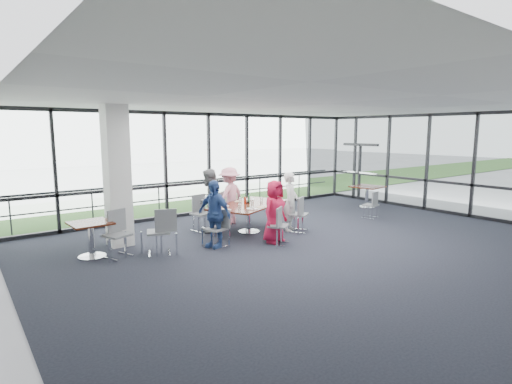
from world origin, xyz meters
TOP-DOWN VIEW (x-y plane):
  - floor at (0.00, 0.00)m, footprint 12.00×10.00m
  - ceiling at (0.00, 0.00)m, footprint 12.00×10.00m
  - wall_left at (-6.00, 0.00)m, footprint 0.10×10.00m
  - curtain_wall_back at (0.00, 5.00)m, footprint 12.00×0.10m
  - curtain_wall_right at (6.00, 0.00)m, footprint 0.10×10.00m
  - exit_door at (6.00, 3.75)m, footprint 0.12×1.60m
  - structural_column at (-3.60, 3.00)m, footprint 0.50×0.50m
  - apron at (0.00, 10.00)m, footprint 80.00×70.00m
  - grass_strip at (0.00, 8.00)m, footprint 80.00×5.00m
  - hangar_main at (4.00, 32.00)m, footprint 24.00×10.00m
  - guard_rail at (0.00, 5.60)m, footprint 12.00×0.06m
  - main_table at (-0.52, 2.14)m, footprint 2.53×2.01m
  - side_table_left at (-4.39, 2.43)m, footprint 0.82×0.82m
  - side_table_right at (4.80, 2.45)m, footprint 1.07×1.07m
  - diner_near_left at (-0.61, 1.00)m, footprint 0.82×0.63m
  - diner_near_right at (0.46, 1.62)m, footprint 0.70×0.66m
  - diner_far_left at (-1.33, 2.80)m, footprint 0.94×0.87m
  - diner_far_right at (-0.40, 3.23)m, footprint 1.16×0.84m
  - diner_end at (-1.96, 1.51)m, footprint 0.74×1.01m
  - chair_main_nl at (-0.65, 0.81)m, footprint 0.60×0.60m
  - chair_main_nr at (0.55, 1.40)m, footprint 0.61×0.61m
  - chair_main_fl at (-1.43, 3.02)m, footprint 0.52×0.52m
  - chair_main_fr at (-0.56, 3.37)m, footprint 0.60×0.60m
  - chair_main_end at (-1.94, 1.49)m, footprint 0.51×0.51m
  - chair_spare_la at (-3.18, 1.78)m, footprint 0.63×0.63m
  - chair_spare_lb at (-3.96, 2.10)m, footprint 0.60×0.60m
  - chair_spare_r at (3.45, 1.29)m, footprint 0.47×0.47m
  - plate_nl at (-0.86, 1.54)m, footprint 0.28×0.28m
  - plate_nr at (0.28, 2.04)m, footprint 0.27×0.27m
  - plate_fl at (-1.22, 2.27)m, footprint 0.28×0.28m
  - plate_fr at (-0.10, 2.68)m, footprint 0.28×0.28m
  - plate_end at (-1.45, 1.80)m, footprint 0.26×0.26m
  - tumbler_a at (-0.63, 1.85)m, footprint 0.07×0.07m
  - tumbler_b at (-0.12, 2.12)m, footprint 0.07×0.07m
  - tumbler_c at (-0.57, 2.45)m, footprint 0.07×0.07m
  - tumbler_d at (-1.14, 1.68)m, footprint 0.07×0.07m
  - menu_a at (-0.53, 1.62)m, footprint 0.32×0.26m
  - menu_b at (0.54, 2.25)m, footprint 0.37×0.32m
  - menu_c at (-0.49, 2.62)m, footprint 0.37×0.36m
  - condiment_caddy at (-0.49, 2.27)m, footprint 0.10×0.07m
  - ketchup_bottle at (-0.59, 2.22)m, footprint 0.06×0.06m
  - green_bottle at (-0.43, 2.27)m, footprint 0.05×0.05m

SIDE VIEW (x-z plane):
  - apron at x=0.00m, z-range -0.03..-0.01m
  - floor at x=0.00m, z-range -0.02..0.00m
  - grass_strip at x=0.00m, z-range 0.01..0.01m
  - chair_spare_r at x=3.45m, z-range 0.00..0.81m
  - chair_main_end at x=-1.94m, z-range 0.00..0.84m
  - chair_main_fr at x=-0.56m, z-range 0.00..0.88m
  - chair_main_nl at x=-0.65m, z-range 0.00..0.88m
  - chair_main_nr at x=0.55m, z-range 0.00..0.92m
  - chair_main_fl at x=-1.43m, z-range 0.00..0.92m
  - chair_spare_lb at x=-3.96m, z-range 0.00..0.95m
  - chair_spare_la at x=-3.18m, z-range 0.00..0.98m
  - guard_rail at x=0.00m, z-range 0.47..0.53m
  - side_table_left at x=-4.39m, z-range 0.24..0.99m
  - side_table_right at x=4.80m, z-range 0.27..1.02m
  - main_table at x=-0.52m, z-range 0.27..1.02m
  - diner_near_left at x=-0.61m, z-range 0.00..1.49m
  - menu_a at x=-0.53m, z-range 0.75..0.75m
  - menu_b at x=0.54m, z-range 0.75..0.75m
  - menu_c at x=-0.49m, z-range 0.75..0.75m
  - plate_nl at x=-0.86m, z-range 0.75..0.76m
  - plate_nr at x=0.28m, z-range 0.75..0.76m
  - plate_fl at x=-1.22m, z-range 0.75..0.76m
  - plate_fr at x=-0.10m, z-range 0.75..0.76m
  - plate_end at x=-1.45m, z-range 0.75..0.76m
  - diner_end at x=-1.96m, z-range 0.00..1.54m
  - condiment_caddy at x=-0.49m, z-range 0.75..0.79m
  - diner_near_right at x=0.46m, z-range 0.00..1.56m
  - diner_far_right at x=-0.40m, z-range 0.00..1.62m
  - tumbler_a at x=-0.63m, z-range 0.75..0.88m
  - tumbler_d at x=-1.14m, z-range 0.75..0.88m
  - tumbler_c at x=-0.57m, z-range 0.75..0.88m
  - tumbler_b at x=-0.12m, z-range 0.75..0.89m
  - diner_far_left at x=-1.33m, z-range 0.00..1.66m
  - ketchup_bottle at x=-0.59m, z-range 0.75..0.93m
  - green_bottle at x=-0.43m, z-range 0.75..0.95m
  - exit_door at x=6.00m, z-range 0.00..2.10m
  - wall_left at x=-6.00m, z-range 0.00..3.20m
  - curtain_wall_back at x=0.00m, z-range 0.00..3.20m
  - curtain_wall_right at x=6.00m, z-range 0.00..3.20m
  - structural_column at x=-3.60m, z-range 0.00..3.20m
  - hangar_main at x=4.00m, z-range 0.00..6.00m
  - ceiling at x=0.00m, z-range 3.18..3.22m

